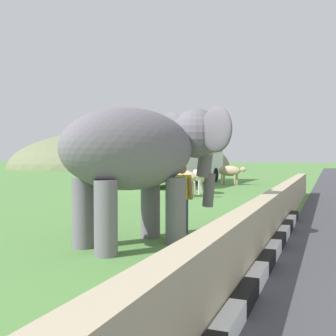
{
  "coord_description": "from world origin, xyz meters",
  "views": [
    {
      "loc": [
        -4.95,
        2.89,
        1.87
      ],
      "look_at": [
        3.29,
        6.13,
        1.6
      ],
      "focal_mm": 44.27,
      "sensor_mm": 36.0,
      "label": 1
    }
  ],
  "objects_px": {
    "cow_far": "(230,171)",
    "person_handler": "(182,194)",
    "cow_near": "(200,176)",
    "bus_white": "(182,152)",
    "cow_mid": "(183,178)",
    "elephant": "(145,152)"
  },
  "relations": [
    {
      "from": "bus_white",
      "to": "cow_mid",
      "type": "height_order",
      "value": "bus_white"
    },
    {
      "from": "elephant",
      "to": "cow_mid",
      "type": "height_order",
      "value": "elephant"
    },
    {
      "from": "bus_white",
      "to": "cow_near",
      "type": "xyz_separation_m",
      "value": [
        -5.7,
        -2.96,
        -1.21
      ]
    },
    {
      "from": "cow_far",
      "to": "person_handler",
      "type": "bearing_deg",
      "value": -171.04
    },
    {
      "from": "elephant",
      "to": "bus_white",
      "type": "distance_m",
      "value": 18.01
    },
    {
      "from": "elephant",
      "to": "cow_mid",
      "type": "xyz_separation_m",
      "value": [
        9.7,
        2.53,
        -1.08
      ]
    },
    {
      "from": "bus_white",
      "to": "person_handler",
      "type": "bearing_deg",
      "value": -160.5
    },
    {
      "from": "elephant",
      "to": "cow_mid",
      "type": "distance_m",
      "value": 10.08
    },
    {
      "from": "person_handler",
      "to": "elephant",
      "type": "bearing_deg",
      "value": 167.63
    },
    {
      "from": "bus_white",
      "to": "cow_near",
      "type": "bearing_deg",
      "value": -152.54
    },
    {
      "from": "person_handler",
      "to": "bus_white",
      "type": "bearing_deg",
      "value": 19.5
    },
    {
      "from": "cow_near",
      "to": "cow_far",
      "type": "bearing_deg",
      "value": -0.19
    },
    {
      "from": "person_handler",
      "to": "cow_mid",
      "type": "distance_m",
      "value": 8.71
    },
    {
      "from": "elephant",
      "to": "cow_near",
      "type": "distance_m",
      "value": 11.81
    },
    {
      "from": "elephant",
      "to": "cow_far",
      "type": "xyz_separation_m",
      "value": [
        17.96,
        2.28,
        -1.08
      ]
    },
    {
      "from": "cow_near",
      "to": "cow_far",
      "type": "distance_m",
      "value": 6.43
    },
    {
      "from": "elephant",
      "to": "bus_white",
      "type": "bearing_deg",
      "value": 16.98
    },
    {
      "from": "cow_near",
      "to": "cow_far",
      "type": "xyz_separation_m",
      "value": [
        6.43,
        -0.02,
        0.0
      ]
    },
    {
      "from": "elephant",
      "to": "person_handler",
      "type": "height_order",
      "value": "elephant"
    },
    {
      "from": "person_handler",
      "to": "cow_far",
      "type": "height_order",
      "value": "person_handler"
    },
    {
      "from": "cow_near",
      "to": "cow_mid",
      "type": "height_order",
      "value": "same"
    },
    {
      "from": "bus_white",
      "to": "cow_far",
      "type": "relative_size",
      "value": 5.27
    }
  ]
}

